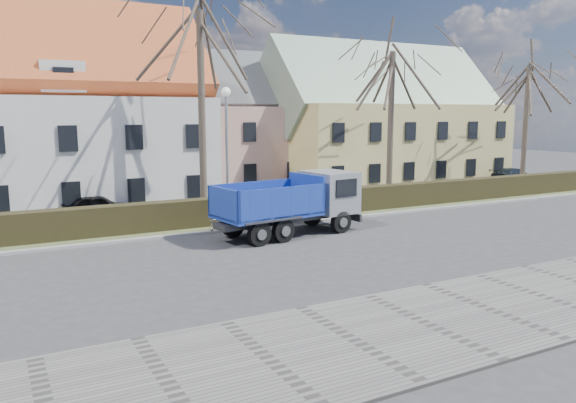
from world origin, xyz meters
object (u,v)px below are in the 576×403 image
dump_truck (284,204)px  streetlight (227,154)px  parked_car_a (99,207)px  cart_frame (211,226)px  parked_car_b (513,176)px

dump_truck → streetlight: 4.86m
parked_car_a → dump_truck: bearing=-134.4°
streetlight → cart_frame: (-1.81, -2.44, -2.99)m
cart_frame → parked_car_a: bearing=121.9°
streetlight → parked_car_b: size_ratio=1.59×
dump_truck → parked_car_a: (-6.49, 8.01, -0.78)m
dump_truck → parked_car_b: bearing=10.7°
streetlight → parked_car_b: bearing=8.5°
parked_car_a → parked_car_b: parked_car_a is taller
parked_car_a → parked_car_b: bearing=-83.2°
streetlight → cart_frame: size_ratio=8.89×
cart_frame → parked_car_b: 27.51m
parked_car_a → cart_frame: bearing=-141.5°
dump_truck → parked_car_b: size_ratio=1.66×
parked_car_b → parked_car_a: bearing=81.9°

